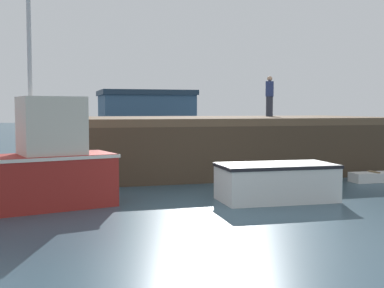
# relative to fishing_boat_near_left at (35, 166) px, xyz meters

# --- Properties ---
(ground) EXTENTS (120.00, 160.00, 0.10)m
(ground) POSITION_rel_fishing_boat_near_left_xyz_m (4.16, -1.02, -1.07)
(ground) COLOR #2D4756
(pier) EXTENTS (12.62, 6.39, 2.06)m
(pier) POSITION_rel_fishing_boat_near_left_xyz_m (6.68, 5.27, 0.66)
(pier) COLOR brown
(pier) RESTS_ON ground
(fishing_boat_near_left) EXTENTS (4.13, 2.38, 5.64)m
(fishing_boat_near_left) POSITION_rel_fishing_boat_near_left_xyz_m (0.00, 0.00, 0.00)
(fishing_boat_near_left) COLOR maroon
(fishing_boat_near_left) RESTS_ON ground
(fishing_boat_near_right) EXTENTS (3.04, 1.62, 0.97)m
(fishing_boat_near_right) POSITION_rel_fishing_boat_near_left_xyz_m (5.98, -0.61, -0.50)
(fishing_boat_near_right) COLOR silver
(fishing_boat_near_right) RESTS_ON ground
(rowboat) EXTENTS (1.54, 0.67, 0.35)m
(rowboat) POSITION_rel_fishing_boat_near_left_xyz_m (10.50, 1.59, -0.86)
(rowboat) COLOR silver
(rowboat) RESTS_ON ground
(dockworker) EXTENTS (0.34, 0.34, 1.69)m
(dockworker) POSITION_rel_fishing_boat_near_left_xyz_m (9.31, 7.13, 1.89)
(dockworker) COLOR #2D3342
(dockworker) RESTS_ON pier
(warehouse) EXTENTS (9.08, 7.13, 4.19)m
(warehouse) POSITION_rel_fishing_boat_near_left_xyz_m (9.66, 37.29, 1.09)
(warehouse) COLOR #385675
(warehouse) RESTS_ON ground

